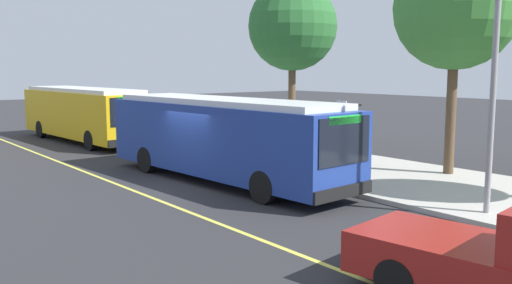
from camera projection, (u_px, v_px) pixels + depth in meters
name	position (u px, v px, depth m)	size (l,w,h in m)	color
ground_plane	(195.00, 184.00, 19.20)	(120.00, 120.00, 0.00)	#2B2B2D
sidewalk_curb	(318.00, 163.00, 22.87)	(44.00, 6.40, 0.15)	#B7B2A8
lane_stripe_center	(137.00, 192.00, 17.85)	(36.00, 0.14, 0.01)	#E0D64C
transit_bus_main	(223.00, 136.00, 19.39)	(11.12, 3.23, 2.95)	navy
transit_bus_second	(83.00, 112.00, 30.07)	(11.08, 3.10, 2.95)	gold
bus_shelter	(319.00, 120.00, 22.15)	(2.90, 1.60, 2.48)	#333338
waiting_bench	(319.00, 152.00, 22.20)	(1.60, 0.48, 0.95)	brown
route_sign_post	(341.00, 130.00, 18.34)	(0.44, 0.08, 2.80)	#333338
pedestrian_commuter	(296.00, 143.00, 21.40)	(0.24, 0.40, 1.69)	#282D47
street_tree_upstreet	(456.00, 8.00, 19.51)	(4.40, 4.40, 8.18)	brown
street_tree_downstreet	(292.00, 27.00, 26.75)	(4.34, 4.34, 8.06)	brown
utility_pole	(493.00, 93.00, 14.33)	(0.16, 0.16, 6.40)	gray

